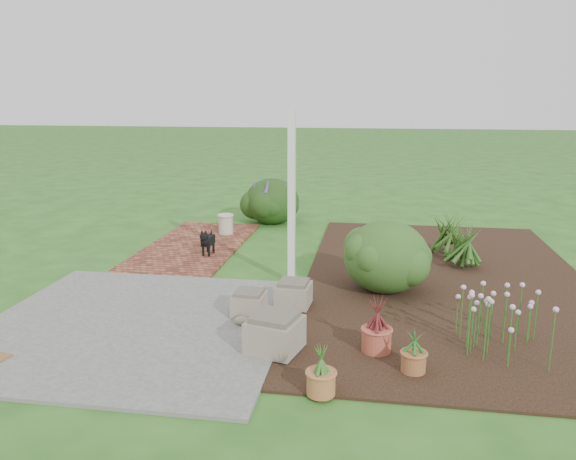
# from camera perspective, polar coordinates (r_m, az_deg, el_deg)

# --- Properties ---
(ground) EXTENTS (80.00, 80.00, 0.00)m
(ground) POSITION_cam_1_polar(r_m,az_deg,el_deg) (8.06, -1.87, -5.45)
(ground) COLOR #29581C
(ground) RESTS_ON ground
(concrete_patio) EXTENTS (3.50, 3.50, 0.04)m
(concrete_patio) POSITION_cam_1_polar(r_m,az_deg,el_deg) (6.86, -15.20, -9.25)
(concrete_patio) COLOR #595957
(concrete_patio) RESTS_ON ground
(brick_path) EXTENTS (1.60, 3.50, 0.04)m
(brick_path) POSITION_cam_1_polar(r_m,az_deg,el_deg) (10.10, -9.46, -1.59)
(brick_path) COLOR #5D281D
(brick_path) RESTS_ON ground
(garden_bed) EXTENTS (4.00, 7.00, 0.03)m
(garden_bed) POSITION_cam_1_polar(r_m,az_deg,el_deg) (8.46, 15.74, -4.94)
(garden_bed) COLOR black
(garden_bed) RESTS_ON ground
(veranda_post) EXTENTS (0.10, 0.10, 2.50)m
(veranda_post) POSITION_cam_1_polar(r_m,az_deg,el_deg) (7.79, 0.37, 3.40)
(veranda_post) COLOR white
(veranda_post) RESTS_ON ground
(stone_trough_near) EXTENTS (0.61, 0.61, 0.34)m
(stone_trough_near) POSITION_cam_1_polar(r_m,az_deg,el_deg) (5.90, -1.34, -10.58)
(stone_trough_near) COLOR #776759
(stone_trough_near) RESTS_ON concrete_patio
(stone_trough_mid) EXTENTS (0.39, 0.39, 0.26)m
(stone_trough_mid) POSITION_cam_1_polar(r_m,az_deg,el_deg) (6.84, -3.95, -7.51)
(stone_trough_mid) COLOR #7C6C5D
(stone_trough_mid) RESTS_ON concrete_patio
(stone_trough_far) EXTENTS (0.44, 0.44, 0.28)m
(stone_trough_far) POSITION_cam_1_polar(r_m,az_deg,el_deg) (7.10, 0.57, -6.59)
(stone_trough_far) COLOR gray
(stone_trough_far) RESTS_ON concrete_patio
(black_dog) EXTENTS (0.15, 0.49, 0.42)m
(black_dog) POSITION_cam_1_polar(r_m,az_deg,el_deg) (9.35, -8.20, -1.04)
(black_dog) COLOR black
(black_dog) RESTS_ON brick_path
(cream_ceramic_urn) EXTENTS (0.32, 0.32, 0.36)m
(cream_ceramic_urn) POSITION_cam_1_polar(r_m,az_deg,el_deg) (10.79, -6.34, 0.59)
(cream_ceramic_urn) COLOR #BFB79E
(cream_ceramic_urn) RESTS_ON brick_path
(evergreen_shrub) EXTENTS (1.49, 1.49, 0.98)m
(evergreen_shrub) POSITION_cam_1_polar(r_m,az_deg,el_deg) (7.70, 9.97, -2.50)
(evergreen_shrub) COLOR #1E3E12
(evergreen_shrub) RESTS_ON garden_bed
(agapanthus_clump_back) EXTENTS (1.02, 1.02, 0.81)m
(agapanthus_clump_back) POSITION_cam_1_polar(r_m,az_deg,el_deg) (9.06, 17.39, -1.08)
(agapanthus_clump_back) COLOR #173B0C
(agapanthus_clump_back) RESTS_ON garden_bed
(agapanthus_clump_front) EXTENTS (1.08, 1.08, 0.83)m
(agapanthus_clump_front) POSITION_cam_1_polar(r_m,az_deg,el_deg) (9.72, 15.96, 0.06)
(agapanthus_clump_front) COLOR #0C3B0C
(agapanthus_clump_front) RESTS_ON garden_bed
(pink_flower_patch) EXTENTS (1.05, 1.05, 0.65)m
(pink_flower_patch) POSITION_cam_1_polar(r_m,az_deg,el_deg) (6.28, 20.99, -8.54)
(pink_flower_patch) COLOR #113D0F
(pink_flower_patch) RESTS_ON garden_bed
(terracotta_pot_bronze) EXTENTS (0.36, 0.36, 0.25)m
(terracotta_pot_bronze) POSITION_cam_1_polar(r_m,az_deg,el_deg) (5.99, 8.97, -10.94)
(terracotta_pot_bronze) COLOR #A84B39
(terracotta_pot_bronze) RESTS_ON garden_bed
(terracotta_pot_small_left) EXTENTS (0.30, 0.30, 0.20)m
(terracotta_pot_small_left) POSITION_cam_1_polar(r_m,az_deg,el_deg) (5.66, 12.63, -12.91)
(terracotta_pot_small_left) COLOR #975B33
(terracotta_pot_small_left) RESTS_ON garden_bed
(terracotta_pot_small_right) EXTENTS (0.29, 0.29, 0.22)m
(terracotta_pot_small_right) POSITION_cam_1_polar(r_m,az_deg,el_deg) (5.16, 3.37, -15.23)
(terracotta_pot_small_right) COLOR #AC643A
(terracotta_pot_small_right) RESTS_ON garden_bed
(purple_flowering_bush) EXTENTS (1.27, 1.27, 0.97)m
(purple_flowering_bush) POSITION_cam_1_polar(r_m,az_deg,el_deg) (11.77, -1.63, 3.05)
(purple_flowering_bush) COLOR black
(purple_flowering_bush) RESTS_ON ground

